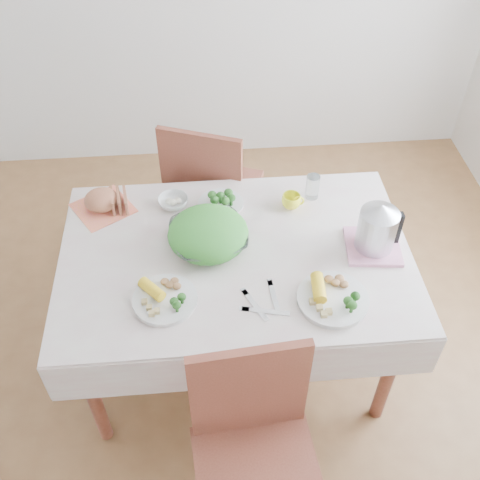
{
  "coord_description": "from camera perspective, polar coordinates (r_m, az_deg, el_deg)",
  "views": [
    {
      "loc": [
        -0.12,
        -1.65,
        2.5
      ],
      "look_at": [
        0.02,
        0.02,
        0.82
      ],
      "focal_mm": 42.0,
      "sensor_mm": 36.0,
      "label": 1
    }
  ],
  "objects": [
    {
      "name": "bread_loaf",
      "position": [
        2.64,
        -13.93,
        4.09
      ],
      "size": [
        0.19,
        0.18,
        0.09
      ],
      "primitive_type": "ellipsoid",
      "rotation": [
        0.0,
        0.0,
        -0.25
      ],
      "color": "brown",
      "rests_on": "napkin"
    },
    {
      "name": "broccoli_plate",
      "position": [
        2.61,
        -1.97,
        3.67
      ],
      "size": [
        0.27,
        0.27,
        0.02
      ],
      "primitive_type": "cylinder",
      "rotation": [
        0.0,
        0.0,
        -0.31
      ],
      "color": "beige",
      "rests_on": "tablecloth"
    },
    {
      "name": "tablecloth",
      "position": [
        2.4,
        -0.44,
        -1.44
      ],
      "size": [
        1.5,
        1.0,
        0.01
      ],
      "primitive_type": "cube",
      "color": "beige",
      "rests_on": "dining_table"
    },
    {
      "name": "salad_bowl",
      "position": [
        2.41,
        -3.23,
        0.25
      ],
      "size": [
        0.39,
        0.39,
        0.08
      ],
      "primitive_type": "imported",
      "rotation": [
        0.0,
        0.0,
        0.21
      ],
      "color": "white",
      "rests_on": "tablecloth"
    },
    {
      "name": "napkin",
      "position": [
        2.68,
        -13.73,
        3.19
      ],
      "size": [
        0.33,
        0.33,
        0.0
      ],
      "primitive_type": "cube",
      "rotation": [
        0.0,
        0.0,
        0.56
      ],
      "color": "#F37957",
      "rests_on": "tablecloth"
    },
    {
      "name": "chair_near",
      "position": [
        2.19,
        1.87,
        -23.11
      ],
      "size": [
        0.48,
        0.48,
        0.98
      ],
      "primitive_type": "cube",
      "rotation": [
        0.0,
        0.0,
        0.09
      ],
      "color": "brown",
      "rests_on": "floor"
    },
    {
      "name": "floor",
      "position": [
        3.0,
        -0.36,
        -11.46
      ],
      "size": [
        3.6,
        3.6,
        0.0
      ],
      "primitive_type": "plane",
      "color": "brown",
      "rests_on": "ground"
    },
    {
      "name": "fork_left",
      "position": [
        2.21,
        1.53,
        -6.63
      ],
      "size": [
        0.1,
        0.17,
        0.0
      ],
      "primitive_type": "cube",
      "rotation": [
        0.0,
        0.0,
        0.45
      ],
      "color": "silver",
      "rests_on": "tablecloth"
    },
    {
      "name": "dinner_plate_right",
      "position": [
        2.25,
        9.39,
        -5.97
      ],
      "size": [
        0.38,
        0.38,
        0.02
      ],
      "primitive_type": "cylinder",
      "rotation": [
        0.0,
        0.0,
        -0.41
      ],
      "color": "white",
      "rests_on": "tablecloth"
    },
    {
      "name": "dinner_plate_left",
      "position": [
        2.23,
        -7.62,
        -6.04
      ],
      "size": [
        0.33,
        0.33,
        0.02
      ],
      "primitive_type": "cylinder",
      "rotation": [
        0.0,
        0.0,
        0.38
      ],
      "color": "white",
      "rests_on": "tablecloth"
    },
    {
      "name": "yellow_mug",
      "position": [
        2.6,
        5.23,
        3.95
      ],
      "size": [
        0.1,
        0.1,
        0.07
      ],
      "primitive_type": "imported",
      "rotation": [
        0.0,
        0.0,
        -0.17
      ],
      "color": "#FFFC28",
      "rests_on": "tablecloth"
    },
    {
      "name": "pink_tray",
      "position": [
        2.48,
        13.32,
        -0.65
      ],
      "size": [
        0.25,
        0.25,
        0.02
      ],
      "primitive_type": "cube",
      "rotation": [
        0.0,
        0.0,
        -0.1
      ],
      "color": "pink",
      "rests_on": "tablecloth"
    },
    {
      "name": "glass_tumbler",
      "position": [
        2.65,
        7.39,
        5.47
      ],
      "size": [
        0.08,
        0.08,
        0.12
      ],
      "primitive_type": "cylinder",
      "rotation": [
        0.0,
        0.0,
        -0.42
      ],
      "color": "white",
      "rests_on": "tablecloth"
    },
    {
      "name": "fork_right",
      "position": [
        2.24,
        3.48,
        -5.83
      ],
      "size": [
        0.03,
        0.18,
        0.0
      ],
      "primitive_type": "cube",
      "rotation": [
        0.0,
        0.0,
        0.08
      ],
      "color": "silver",
      "rests_on": "tablecloth"
    },
    {
      "name": "knife",
      "position": [
        2.19,
        2.62,
        -7.24
      ],
      "size": [
        0.19,
        0.06,
        0.0
      ],
      "primitive_type": "cube",
      "rotation": [
        0.0,
        0.0,
        1.35
      ],
      "color": "silver",
      "rests_on": "tablecloth"
    },
    {
      "name": "dining_table",
      "position": [
        2.69,
        -0.39,
        -7.04
      ],
      "size": [
        1.4,
        0.9,
        0.75
      ],
      "primitive_type": "cube",
      "color": "brown",
      "rests_on": "floor"
    },
    {
      "name": "chair_far",
      "position": [
        3.15,
        -2.55,
        4.85
      ],
      "size": [
        0.58,
        0.58,
        0.99
      ],
      "primitive_type": "cube",
      "rotation": [
        0.0,
        0.0,
        2.78
      ],
      "color": "brown",
      "rests_on": "floor"
    },
    {
      "name": "electric_kettle",
      "position": [
        2.4,
        13.75,
        1.23
      ],
      "size": [
        0.21,
        0.21,
        0.23
      ],
      "primitive_type": "cylinder",
      "rotation": [
        0.0,
        0.0,
        -0.37
      ],
      "color": "#B2B5BA",
      "rests_on": "pink_tray"
    },
    {
      "name": "fruit_bowl",
      "position": [
        2.62,
        -6.8,
        3.88
      ],
      "size": [
        0.17,
        0.17,
        0.04
      ],
      "primitive_type": "imported",
      "rotation": [
        0.0,
        0.0,
        0.27
      ],
      "color": "white",
      "rests_on": "tablecloth"
    }
  ]
}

